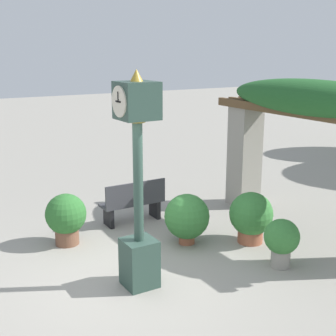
# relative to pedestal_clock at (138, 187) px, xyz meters

# --- Properties ---
(ground_plane) EXTENTS (60.00, 60.00, 0.00)m
(ground_plane) POSITION_rel_pedestal_clock_xyz_m (-0.35, -0.11, -1.56)
(ground_plane) COLOR gray
(pedestal_clock) EXTENTS (0.52, 0.57, 3.23)m
(pedestal_clock) POSITION_rel_pedestal_clock_xyz_m (0.00, 0.00, 0.00)
(pedestal_clock) COLOR #2D473D
(pedestal_clock) RESTS_ON ground
(pergola) EXTENTS (4.91, 1.17, 2.95)m
(pergola) POSITION_rel_pedestal_clock_xyz_m (-0.35, 3.84, 0.62)
(pergola) COLOR gray
(pergola) RESTS_ON ground
(potted_plant_near_left) EXTENTS (0.81, 0.81, 0.96)m
(potted_plant_near_left) POSITION_rel_pedestal_clock_xyz_m (-0.42, 2.53, -1.04)
(potted_plant_near_left) COLOR #9E563D
(potted_plant_near_left) RESTS_ON ground
(potted_plant_near_right) EXTENTS (0.75, 0.75, 0.95)m
(potted_plant_near_right) POSITION_rel_pedestal_clock_xyz_m (-2.07, -0.43, -1.03)
(potted_plant_near_right) COLOR brown
(potted_plant_near_right) RESTS_ON ground
(potted_plant_far_left) EXTENTS (0.83, 0.83, 0.94)m
(potted_plant_far_left) POSITION_rel_pedestal_clock_xyz_m (-0.97, 1.48, -1.05)
(potted_plant_far_left) COLOR #9E563D
(potted_plant_far_left) RESTS_ON ground
(potted_plant_far_right) EXTENTS (0.58, 0.58, 0.82)m
(potted_plant_far_right) POSITION_rel_pedestal_clock_xyz_m (0.63, 2.28, -1.08)
(potted_plant_far_right) COLOR gray
(potted_plant_far_right) RESTS_ON ground
(park_bench) EXTENTS (0.42, 1.33, 0.89)m
(park_bench) POSITION_rel_pedestal_clock_xyz_m (-2.44, 1.12, -1.13)
(park_bench) COLOR #38383D
(park_bench) RESTS_ON ground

